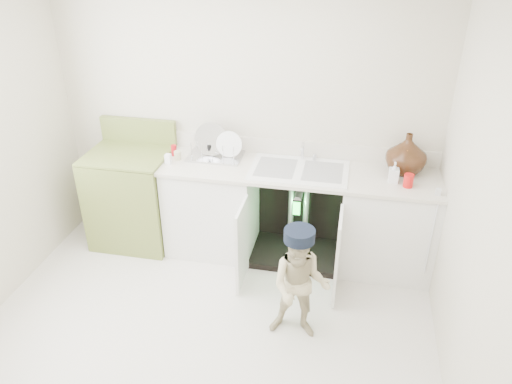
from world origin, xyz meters
TOP-DOWN VIEW (x-y plane):
  - ground at (0.00, 0.00)m, footprint 3.50×3.50m
  - room_shell at (0.00, 0.00)m, footprint 6.00×5.50m
  - counter_run at (0.58, 1.21)m, footprint 2.44×1.02m
  - avocado_stove at (-1.03, 1.18)m, footprint 0.75×0.65m
  - repair_worker at (0.70, 0.19)m, footprint 0.45×0.85m

SIDE VIEW (x-z plane):
  - ground at x=0.00m, z-range 0.00..0.00m
  - repair_worker at x=0.70m, z-range 0.01..0.94m
  - avocado_stove at x=-1.03m, z-range -0.10..1.06m
  - counter_run at x=0.58m, z-range -0.15..1.11m
  - room_shell at x=0.00m, z-range 0.62..1.88m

